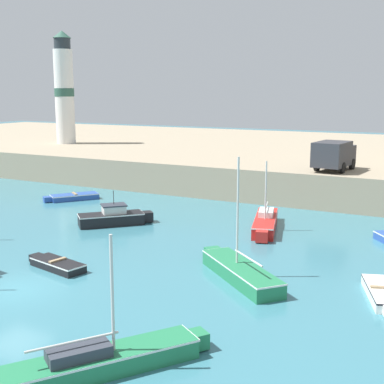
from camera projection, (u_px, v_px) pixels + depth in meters
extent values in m
plane|color=teal|center=(14.00, 290.00, 23.03)|extent=(200.00, 200.00, 0.00)
cube|color=gray|center=(297.00, 157.00, 58.86)|extent=(120.00, 40.00, 2.57)
cube|color=black|center=(111.00, 219.00, 34.14)|extent=(3.88, 3.95, 0.74)
cube|color=black|center=(147.00, 216.00, 34.87)|extent=(1.05, 1.05, 0.63)
cube|color=white|center=(111.00, 214.00, 34.07)|extent=(3.92, 3.99, 0.07)
cube|color=silver|center=(114.00, 209.00, 34.08)|extent=(1.79, 1.79, 0.51)
cube|color=#2D333D|center=(114.00, 205.00, 34.03)|extent=(1.92, 1.93, 0.08)
cylinder|color=black|center=(114.00, 197.00, 33.94)|extent=(0.04, 0.04, 0.90)
cube|color=#237A4C|center=(100.00, 363.00, 16.15)|extent=(4.53, 5.82, 0.64)
cube|color=#237A4C|center=(198.00, 339.00, 17.71)|extent=(0.88, 0.85, 0.55)
cube|color=white|center=(99.00, 355.00, 16.10)|extent=(4.58, 5.88, 0.07)
cylinder|color=silver|center=(112.00, 293.00, 15.97)|extent=(0.10, 0.10, 3.65)
cylinder|color=silver|center=(73.00, 342.00, 15.63)|extent=(1.64, 2.35, 0.08)
cube|color=#333842|center=(79.00, 352.00, 15.77)|extent=(1.77, 2.03, 0.36)
cube|color=red|center=(265.00, 223.00, 33.10)|extent=(2.80, 5.82, 0.75)
cube|color=red|center=(262.00, 236.00, 30.08)|extent=(0.82, 0.73, 0.63)
cube|color=white|center=(265.00, 218.00, 33.04)|extent=(2.83, 5.88, 0.07)
cylinder|color=silver|center=(266.00, 190.00, 32.29)|extent=(0.10, 0.10, 3.56)
cylinder|color=silver|center=(266.00, 206.00, 33.62)|extent=(0.80, 2.49, 0.08)
cube|color=silver|center=(266.00, 212.00, 33.55)|extent=(1.32, 1.89, 0.36)
cube|color=white|center=(381.00, 293.00, 22.03)|extent=(2.11, 3.59, 0.44)
cube|color=black|center=(381.00, 289.00, 21.99)|extent=(2.13, 3.62, 0.07)
cube|color=#997F5B|center=(381.00, 287.00, 21.98)|extent=(0.89, 0.48, 0.08)
cube|color=black|center=(58.00, 265.00, 25.67)|extent=(3.19, 1.71, 0.41)
cube|color=black|center=(37.00, 258.00, 26.78)|extent=(0.61, 0.69, 0.35)
cube|color=white|center=(58.00, 262.00, 25.64)|extent=(3.22, 1.73, 0.07)
cube|color=#997F5B|center=(58.00, 260.00, 25.62)|extent=(0.39, 0.95, 0.08)
cube|color=#237A4C|center=(241.00, 273.00, 24.14)|extent=(5.16, 4.73, 0.69)
cube|color=#237A4C|center=(213.00, 253.00, 26.99)|extent=(0.98, 0.99, 0.59)
cube|color=white|center=(241.00, 266.00, 24.08)|extent=(5.21, 4.78, 0.07)
cylinder|color=silver|center=(238.00, 211.00, 24.01)|extent=(0.10, 0.10, 4.88)
cylinder|color=silver|center=(248.00, 258.00, 23.33)|extent=(1.96, 1.71, 0.08)
cube|color=#284C9E|center=(75.00, 197.00, 42.09)|extent=(3.22, 3.70, 0.45)
cube|color=#284C9E|center=(48.00, 199.00, 41.19)|extent=(0.95, 0.92, 0.39)
cube|color=white|center=(75.00, 195.00, 42.06)|extent=(3.25, 3.74, 0.07)
cube|color=#997F5B|center=(75.00, 194.00, 42.04)|extent=(1.03, 0.83, 0.08)
cylinder|color=silver|center=(65.00, 97.00, 59.93)|extent=(2.12, 2.12, 10.41)
cylinder|color=#2D5647|center=(64.00, 92.00, 59.84)|extent=(2.18, 2.18, 0.90)
cylinder|color=#262D33|center=(62.00, 44.00, 58.86)|extent=(1.80, 1.80, 1.20)
cone|color=#2D5647|center=(62.00, 34.00, 58.67)|extent=(2.01, 2.01, 0.80)
cube|color=#333338|center=(332.00, 154.00, 39.30)|extent=(2.41, 3.39, 1.80)
cube|color=#333338|center=(341.00, 154.00, 41.02)|extent=(2.12, 1.49, 1.40)
cube|color=#334756|center=(343.00, 151.00, 41.35)|extent=(1.80, 0.30, 0.70)
cylinder|color=black|center=(328.00, 162.00, 41.58)|extent=(0.36, 0.82, 0.80)
cylinder|color=black|center=(352.00, 164.00, 40.55)|extent=(0.36, 0.82, 0.80)
cylinder|color=black|center=(317.00, 166.00, 39.65)|extent=(0.36, 0.82, 0.80)
cylinder|color=black|center=(342.00, 168.00, 38.63)|extent=(0.36, 0.82, 0.80)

